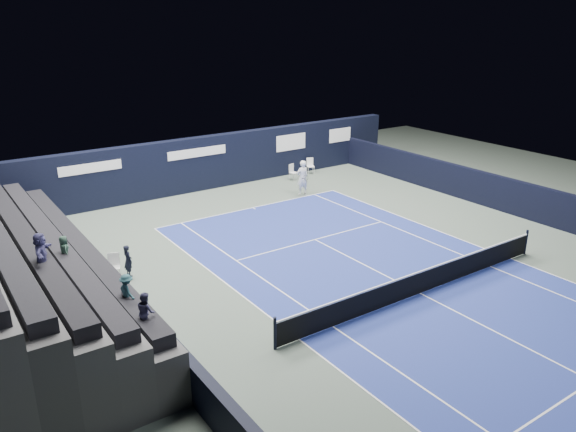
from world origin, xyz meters
The scene contains 12 objects.
ground centered at (0.00, 2.00, 0.00)m, with size 48.00×48.00×0.00m, color #4E5D53.
court_surface centered at (0.00, 0.00, 0.00)m, with size 10.97×23.77×0.01m, color navy.
enclosure_wall_right centered at (10.50, 6.00, 0.90)m, with size 0.30×22.00×1.80m, color black.
folding_chair_back_a centered at (4.88, 15.18, 0.65)m, with size 0.52×0.55×0.98m.
folding_chair_back_b centered at (6.71, 15.73, 0.57)m, with size 0.57×0.57×1.00m.
line_judge_chair centered at (-8.78, 7.69, 0.57)m, with size 0.57×0.56×1.01m.
line_judge centered at (-8.27, 7.55, 0.65)m, with size 0.47×0.31×1.29m, color black.
court_markings centered at (0.00, 0.00, 0.01)m, with size 11.03×23.83×0.00m.
tennis_net centered at (0.00, 0.00, 0.51)m, with size 12.90×0.10×1.10m.
back_sponsor_wall centered at (0.01, 16.50, 1.55)m, with size 26.00×0.63×3.10m.
side_barrier_left centered at (-9.50, 5.97, 0.60)m, with size 0.33×22.00×1.20m.
tennis_player centered at (3.57, 12.30, 0.99)m, with size 0.74×0.87×1.99m.
Camera 1 is at (-14.49, -12.40, 9.63)m, focal length 35.00 mm.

